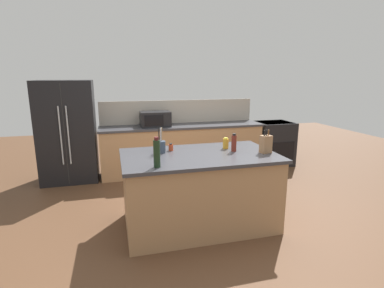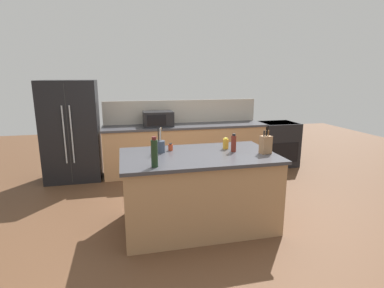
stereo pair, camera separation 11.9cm
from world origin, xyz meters
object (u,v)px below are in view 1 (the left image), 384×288
spice_jar_paprika (171,147)px  vinegar_bottle (234,143)px  microwave (155,119)px  range_oven (273,143)px  utensil_crock (161,146)px  refrigerator (68,132)px  knife_block (266,144)px  wine_bottle (157,153)px  honey_jar (226,143)px

spice_jar_paprika → vinegar_bottle: vinegar_bottle is taller
microwave → spice_jar_paprika: size_ratio=5.82×
range_oven → utensil_crock: (-2.75, -2.01, 0.56)m
utensil_crock → refrigerator: bearing=123.3°
range_oven → vinegar_bottle: 2.91m
vinegar_bottle → utensil_crock: bearing=169.9°
knife_block → wine_bottle: (-1.40, -0.25, 0.04)m
microwave → vinegar_bottle: bearing=-72.3°
utensil_crock → honey_jar: (0.87, 0.00, -0.01)m
range_oven → spice_jar_paprika: 3.29m
honey_jar → utensil_crock: bearing=-179.9°
spice_jar_paprika → wine_bottle: size_ratio=0.29×
knife_block → honey_jar: knife_block is taller
honey_jar → vinegar_bottle: size_ratio=0.63×
knife_block → vinegar_bottle: (-0.35, 0.17, -0.00)m
refrigerator → utensil_crock: refrigerator is taller
knife_block → refrigerator: bearing=126.0°
refrigerator → utensil_crock: 2.47m
utensil_crock → wine_bottle: wine_bottle is taller
range_oven → vinegar_bottle: bearing=-130.2°
spice_jar_paprika → wine_bottle: bearing=-112.6°
range_oven → vinegar_bottle: vinegar_bottle is taller
refrigerator → honey_jar: (2.22, -2.06, 0.11)m
spice_jar_paprika → honey_jar: bearing=-5.9°
microwave → spice_jar_paprika: 1.94m
range_oven → refrigerator: bearing=179.3°
wine_bottle → range_oven: bearing=42.0°
utensil_crock → microwave: bearing=83.8°
honey_jar → wine_bottle: (-1.00, -0.59, 0.08)m
microwave → spice_jar_paprika: (-0.08, -1.93, -0.10)m
knife_block → honey_jar: (-0.40, 0.34, -0.04)m
microwave → utensil_crock: 2.02m
honey_jar → microwave: bearing=107.9°
honey_jar → vinegar_bottle: 0.18m
spice_jar_paprika → vinegar_bottle: bearing=-17.2°
wine_bottle → spice_jar_paprika: bearing=67.4°
knife_block → spice_jar_paprika: knife_block is taller
microwave → wine_bottle: wine_bottle is taller
wine_bottle → utensil_crock: bearing=77.2°
refrigerator → range_oven: refrigerator is taller
spice_jar_paprika → vinegar_bottle: (0.77, -0.24, 0.06)m
vinegar_bottle → range_oven: bearing=49.8°
refrigerator → range_oven: bearing=-0.7°
range_oven → vinegar_bottle: (-1.84, -2.17, 0.58)m
refrigerator → spice_jar_paprika: (1.50, -1.99, 0.08)m
spice_jar_paprika → honey_jar: honey_jar is taller
refrigerator → honey_jar: 3.03m
microwave → wine_bottle: (-0.35, -2.60, 0.01)m
knife_block → spice_jar_paprika: (-1.13, 0.41, -0.07)m
spice_jar_paprika → honey_jar: 0.73m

